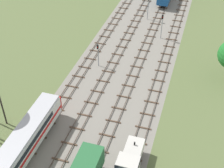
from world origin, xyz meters
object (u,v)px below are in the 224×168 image
at_px(signal_post_near, 162,23).
at_px(signal_post_nearest, 148,5).
at_px(diesel_railcar_far_left_near, 17,152).
at_px(shunter_loco_centre_mid, 129,165).
at_px(signal_post_mid, 98,52).

bearing_deg(signal_post_near, signal_post_nearest, 120.32).
distance_m(diesel_railcar_far_left_near, shunter_loco_centre_mid, 14.08).
relative_size(diesel_railcar_far_left_near, signal_post_mid, 4.37).
bearing_deg(signal_post_near, shunter_loco_centre_mid, -86.29).
bearing_deg(signal_post_nearest, signal_post_mid, -102.08).
height_order(diesel_railcar_far_left_near, shunter_loco_centre_mid, diesel_railcar_far_left_near).
distance_m(signal_post_nearest, signal_post_mid, 22.03).
bearing_deg(signal_post_nearest, shunter_loco_centre_mid, -80.95).
distance_m(shunter_loco_centre_mid, signal_post_nearest, 43.95).
bearing_deg(shunter_loco_centre_mid, diesel_railcar_far_left_near, -169.25).
bearing_deg(signal_post_near, diesel_railcar_far_left_near, -106.82).
bearing_deg(diesel_railcar_far_left_near, signal_post_nearest, 81.45).
height_order(shunter_loco_centre_mid, signal_post_mid, signal_post_mid).
distance_m(signal_post_nearest, signal_post_near, 9.13).
height_order(diesel_railcar_far_left_near, signal_post_near, signal_post_near).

